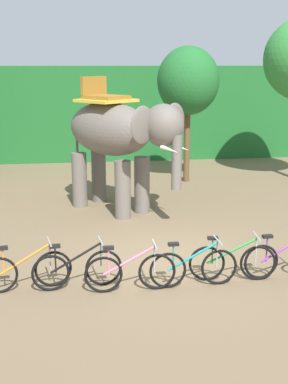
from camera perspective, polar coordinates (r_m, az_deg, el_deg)
ground_plane at (r=11.01m, az=2.25°, el=-7.80°), size 80.00×80.00×0.00m
foliage_hedge at (r=24.77m, az=-3.64°, el=9.31°), size 36.00×6.00×4.03m
tree_far_right at (r=17.94m, az=4.98°, el=12.27°), size 2.14×2.14×4.73m
elephant at (r=14.19m, az=-2.98°, el=6.41°), size 3.50×3.84×3.78m
bike_orange at (r=9.81m, az=-13.12°, el=-8.59°), size 1.69×0.52×0.92m
bike_black at (r=9.71m, az=-7.52°, el=-8.56°), size 1.70×0.52×0.92m
bike_pink at (r=9.51m, az=-1.56°, el=-8.94°), size 1.71×0.52×0.92m
bike_teal at (r=9.75m, az=5.58°, el=-8.41°), size 1.71×0.52×0.92m
bike_green at (r=10.11m, az=9.88°, el=-7.72°), size 1.70×0.52×0.92m
bike_purple at (r=10.49m, az=15.54°, el=-7.22°), size 1.71×0.52×0.92m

